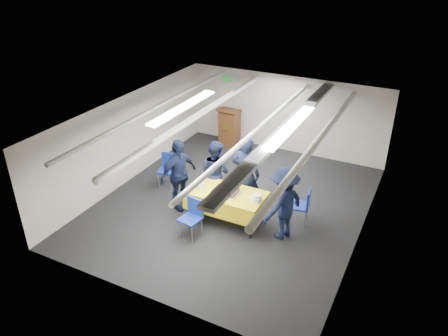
# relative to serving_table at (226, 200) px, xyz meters

# --- Properties ---
(ground) EXTENTS (7.00, 7.00, 0.00)m
(ground) POSITION_rel_serving_table_xyz_m (-0.18, 0.72, -0.56)
(ground) COLOR black
(ground) RESTS_ON ground
(room_shell) EXTENTS (6.00, 7.00, 2.30)m
(room_shell) POSITION_rel_serving_table_xyz_m (-0.08, 1.13, 1.25)
(room_shell) COLOR beige
(room_shell) RESTS_ON ground
(serving_table) EXTENTS (1.75, 0.90, 0.77)m
(serving_table) POSITION_rel_serving_table_xyz_m (0.00, 0.00, 0.00)
(serving_table) COLOR black
(serving_table) RESTS_ON ground
(sheet_cake) EXTENTS (0.57, 0.44, 0.10)m
(sheet_cake) POSITION_rel_serving_table_xyz_m (0.02, -0.06, 0.26)
(sheet_cake) COLOR white
(sheet_cake) RESTS_ON serving_table
(plate_stack_left) EXTENTS (0.23, 0.23, 0.17)m
(plate_stack_left) POSITION_rel_serving_table_xyz_m (-0.63, -0.05, 0.29)
(plate_stack_left) COLOR white
(plate_stack_left) RESTS_ON serving_table
(plate_stack_right) EXTENTS (0.22, 0.22, 0.17)m
(plate_stack_right) POSITION_rel_serving_table_xyz_m (0.75, -0.05, 0.29)
(plate_stack_right) COLOR white
(plate_stack_right) RESTS_ON serving_table
(podium) EXTENTS (0.62, 0.53, 1.25)m
(podium) POSITION_rel_serving_table_xyz_m (-1.78, 3.77, 0.05)
(podium) COLOR brown
(podium) RESTS_ON ground
(chair_near) EXTENTS (0.47, 0.47, 0.87)m
(chair_near) POSITION_rel_serving_table_xyz_m (-0.41, -0.78, -0.03)
(chair_near) COLOR gray
(chair_near) RESTS_ON ground
(chair_right) EXTENTS (0.49, 0.49, 0.87)m
(chair_right) POSITION_rel_serving_table_xyz_m (1.56, 0.71, -0.03)
(chair_right) COLOR gray
(chair_right) RESTS_ON ground
(chair_left) EXTENTS (0.49, 0.49, 0.87)m
(chair_left) POSITION_rel_serving_table_xyz_m (-2.09, 0.83, -0.03)
(chair_left) COLOR gray
(chair_left) RESTS_ON ground
(sailor_a) EXTENTS (0.71, 0.50, 1.87)m
(sailor_a) POSITION_rel_serving_table_xyz_m (0.16, 0.66, 0.38)
(sailor_a) COLOR black
(sailor_a) RESTS_ON ground
(sailor_b) EXTENTS (0.89, 0.76, 1.61)m
(sailor_b) POSITION_rel_serving_table_xyz_m (-0.61, 0.65, 0.25)
(sailor_b) COLOR black
(sailor_b) RESTS_ON ground
(sailor_c) EXTENTS (0.71, 1.11, 1.75)m
(sailor_c) POSITION_rel_serving_table_xyz_m (-1.25, 0.04, 0.32)
(sailor_c) COLOR black
(sailor_c) RESTS_ON ground
(sailor_d) EXTENTS (0.97, 1.21, 1.64)m
(sailor_d) POSITION_rel_serving_table_xyz_m (1.32, 0.05, 0.26)
(sailor_d) COLOR black
(sailor_d) RESTS_ON ground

